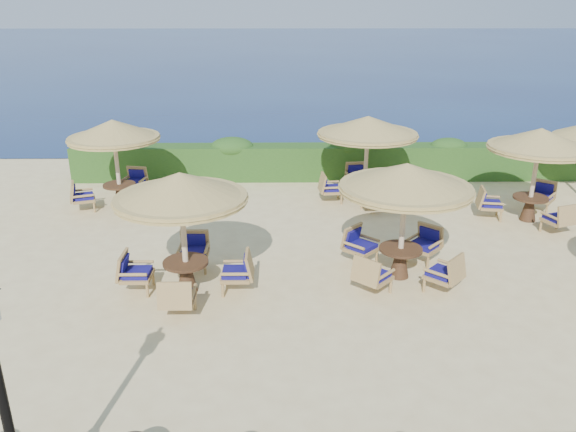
{
  "coord_description": "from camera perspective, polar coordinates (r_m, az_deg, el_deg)",
  "views": [
    {
      "loc": [
        -1.82,
        -11.72,
        5.81
      ],
      "look_at": [
        -1.66,
        0.1,
        1.3
      ],
      "focal_mm": 35.0,
      "sensor_mm": 36.0,
      "label": 1
    }
  ],
  "objects": [
    {
      "name": "ground",
      "position": [
        13.2,
        7.28,
        -5.41
      ],
      "size": [
        120.0,
        120.0,
        0.0
      ],
      "primitive_type": "plane",
      "color": "beige",
      "rests_on": "ground"
    },
    {
      "name": "cafe_set_5",
      "position": [
        16.85,
        24.02,
        5.64
      ],
      "size": [
        2.81,
        2.81,
        2.65
      ],
      "color": "beige",
      "rests_on": "ground"
    },
    {
      "name": "hedge",
      "position": [
        19.71,
        4.59,
        5.48
      ],
      "size": [
        18.0,
        0.9,
        1.2
      ],
      "primitive_type": "cube",
      "color": "#1F4315",
      "rests_on": "ground"
    },
    {
      "name": "sea",
      "position": [
        81.94,
        0.53,
        16.8
      ],
      "size": [
        160.0,
        160.0,
        0.0
      ],
      "primitive_type": "plane",
      "color": "#0B1B49",
      "rests_on": "ground"
    },
    {
      "name": "cafe_set_4",
      "position": [
        17.25,
        8.04,
        7.51
      ],
      "size": [
        3.05,
        3.05,
        2.65
      ],
      "color": "beige",
      "rests_on": "ground"
    },
    {
      "name": "cafe_set_0",
      "position": [
        11.63,
        -10.71,
        0.38
      ],
      "size": [
        2.8,
        2.8,
        2.65
      ],
      "color": "beige",
      "rests_on": "ground"
    },
    {
      "name": "lamp_post",
      "position": [
        7.15,
        -26.6,
        -18.24
      ],
      "size": [
        0.44,
        0.44,
        3.31
      ],
      "color": "black",
      "rests_on": "ground"
    },
    {
      "name": "cafe_set_1",
      "position": [
        12.31,
        11.77,
        1.65
      ],
      "size": [
        2.89,
        2.89,
        2.65
      ],
      "color": "beige",
      "rests_on": "ground"
    },
    {
      "name": "cafe_set_3",
      "position": [
        17.31,
        -17.18,
        6.83
      ],
      "size": [
        2.77,
        2.78,
        2.65
      ],
      "color": "beige",
      "rests_on": "ground"
    }
  ]
}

